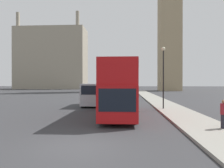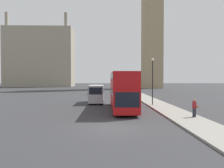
{
  "view_description": "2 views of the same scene",
  "coord_description": "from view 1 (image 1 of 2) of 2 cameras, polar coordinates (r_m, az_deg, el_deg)",
  "views": [
    {
      "loc": [
        1.96,
        -8.84,
        2.65
      ],
      "look_at": [
        0.8,
        10.08,
        2.53
      ],
      "focal_mm": 35.0,
      "sensor_mm": 36.0,
      "label": 1
    },
    {
      "loc": [
        -0.36,
        -15.24,
        3.49
      ],
      "look_at": [
        0.56,
        16.82,
        2.69
      ],
      "focal_mm": 35.0,
      "sensor_mm": 36.0,
      "label": 2
    }
  ],
  "objects": [
    {
      "name": "parked_sedan",
      "position": [
        42.6,
        -2.86,
        -2.31
      ],
      "size": [
        1.77,
        4.39,
        1.45
      ],
      "color": "black",
      "rests_on": "ground_plane"
    },
    {
      "name": "building_block_distant",
      "position": [
        96.33,
        -15.45,
        6.36
      ],
      "size": [
        28.65,
        12.01,
        30.97
      ],
      "color": "#9E937F",
      "rests_on": "ground_plane"
    },
    {
      "name": "ground_plane",
      "position": [
        9.44,
        -8.96,
        -15.95
      ],
      "size": [
        300.0,
        300.0,
        0.0
      ],
      "primitive_type": "plane",
      "color": "#333335"
    },
    {
      "name": "red_double_decker_bus",
      "position": [
        17.98,
        2.03,
        -0.68
      ],
      "size": [
        2.47,
        11.22,
        4.15
      ],
      "color": "#B71114",
      "rests_on": "ground_plane"
    },
    {
      "name": "pedestrian",
      "position": [
        13.49,
        27.19,
        -6.99
      ],
      "size": [
        0.51,
        0.35,
        1.56
      ],
      "color": "#23232D",
      "rests_on": "sidewalk_strip"
    },
    {
      "name": "white_van",
      "position": [
        24.93,
        -4.94,
        -2.6
      ],
      "size": [
        2.04,
        5.47,
        2.54
      ],
      "color": "#B2B7BC",
      "rests_on": "ground_plane"
    },
    {
      "name": "street_lamp",
      "position": [
        21.62,
        13.27,
        4.01
      ],
      "size": [
        0.36,
        0.36,
        5.93
      ],
      "color": "black",
      "rests_on": "sidewalk_strip"
    }
  ]
}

